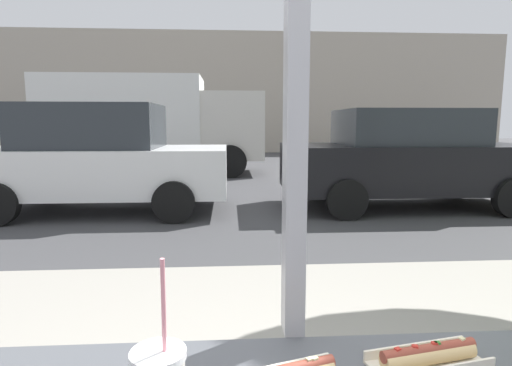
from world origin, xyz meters
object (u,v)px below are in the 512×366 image
(hotdog_tray_near, at_px, (428,357))
(parked_car_white, at_px, (101,158))
(parked_car_black, at_px, (407,158))
(box_truck, at_px, (152,121))

(hotdog_tray_near, distance_m, parked_car_white, 6.84)
(hotdog_tray_near, height_order, parked_car_black, parked_car_black)
(parked_car_white, xyz_separation_m, box_truck, (-0.07, 5.26, 0.63))
(parked_car_white, bearing_deg, box_truck, 90.81)
(box_truck, bearing_deg, parked_car_black, -44.41)
(hotdog_tray_near, distance_m, box_truck, 11.90)
(hotdog_tray_near, distance_m, parked_car_black, 6.89)
(parked_car_white, bearing_deg, hotdog_tray_near, -67.80)
(hotdog_tray_near, relative_size, parked_car_black, 0.06)
(parked_car_white, xyz_separation_m, parked_car_black, (5.29, -0.00, -0.02))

